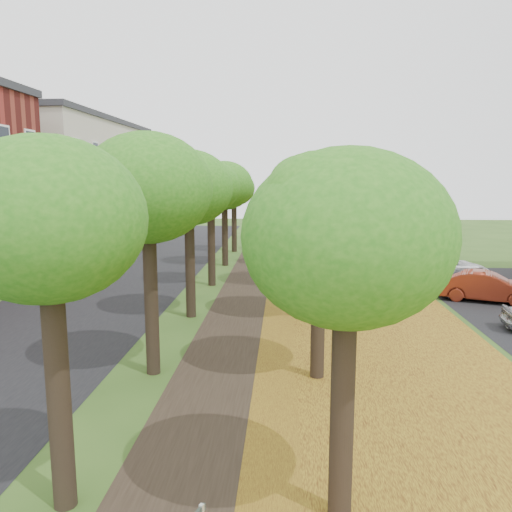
# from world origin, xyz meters

# --- Properties ---
(ground) EXTENTS (120.00, 120.00, 0.00)m
(ground) POSITION_xyz_m (0.00, 0.00, 0.00)
(ground) COLOR #2D4C19
(ground) RESTS_ON ground
(street_asphalt) EXTENTS (8.00, 70.00, 0.01)m
(street_asphalt) POSITION_xyz_m (-7.50, 15.00, 0.00)
(street_asphalt) COLOR black
(street_asphalt) RESTS_ON ground
(footpath) EXTENTS (3.20, 70.00, 0.01)m
(footpath) POSITION_xyz_m (0.00, 15.00, 0.00)
(footpath) COLOR black
(footpath) RESTS_ON ground
(leaf_verge) EXTENTS (7.50, 70.00, 0.01)m
(leaf_verge) POSITION_xyz_m (5.00, 15.00, 0.01)
(leaf_verge) COLOR #AC8A1F
(leaf_verge) RESTS_ON ground
(tree_row_west) EXTENTS (3.45, 33.45, 6.48)m
(tree_row_west) POSITION_xyz_m (-2.20, 15.00, 4.95)
(tree_row_west) COLOR black
(tree_row_west) RESTS_ON ground
(tree_row_east) EXTENTS (3.45, 33.45, 6.48)m
(tree_row_east) POSITION_xyz_m (2.60, 15.00, 4.95)
(tree_row_east) COLOR black
(tree_row_east) RESTS_ON ground
(building_cream) EXTENTS (10.30, 20.30, 10.40)m
(building_cream) POSITION_xyz_m (-17.00, 33.00, 5.21)
(building_cream) COLOR beige
(building_cream) RESTS_ON ground
(car_red) EXTENTS (4.47, 2.82, 1.39)m
(car_red) POSITION_xyz_m (11.00, 15.29, 0.70)
(car_red) COLOR maroon
(car_red) RESTS_ON ground
(car_grey) EXTENTS (4.91, 3.45, 1.32)m
(car_grey) POSITION_xyz_m (11.00, 15.94, 0.66)
(car_grey) COLOR #2F3034
(car_grey) RESTS_ON ground
(car_white) EXTENTS (4.79, 2.86, 1.25)m
(car_white) POSITION_xyz_m (11.00, 20.74, 0.62)
(car_white) COLOR silver
(car_white) RESTS_ON ground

